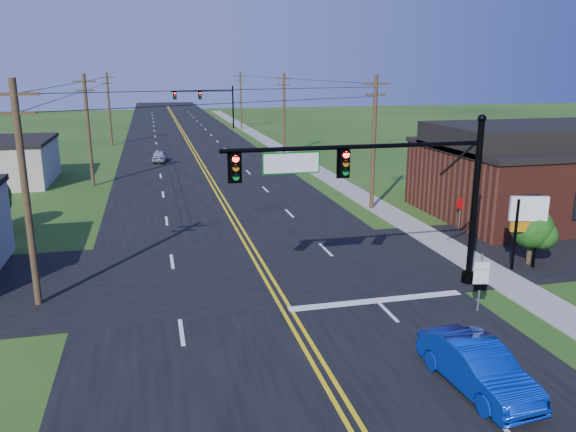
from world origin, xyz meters
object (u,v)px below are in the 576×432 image
object	(u,v)px
signal_mast_far	(206,100)
stop_sign	(460,207)
signal_mast_main	(380,184)
blue_car	(478,368)
route_sign	(481,278)

from	to	relation	value
signal_mast_far	stop_sign	size ratio (longest dim) A/B	5.50
signal_mast_main	signal_mast_far	world-z (taller)	same
signal_mast_far	blue_car	bearing A→B (deg)	-90.08
signal_mast_main	blue_car	size ratio (longest dim) A/B	2.58
blue_car	route_sign	size ratio (longest dim) A/B	1.82
stop_sign	signal_mast_main	bearing A→B (deg)	-149.67
route_sign	signal_mast_main	bearing A→B (deg)	151.18
signal_mast_far	route_sign	size ratio (longest dim) A/B	4.56
route_sign	stop_sign	world-z (taller)	route_sign
blue_car	stop_sign	xyz separation A→B (m)	(8.53, 15.62, 0.72)
blue_car	route_sign	world-z (taller)	route_sign
stop_sign	route_sign	bearing A→B (deg)	-128.73
signal_mast_main	blue_car	distance (m)	8.83
signal_mast_far	blue_car	distance (m)	79.95
signal_mast_main	route_sign	size ratio (longest dim) A/B	4.69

